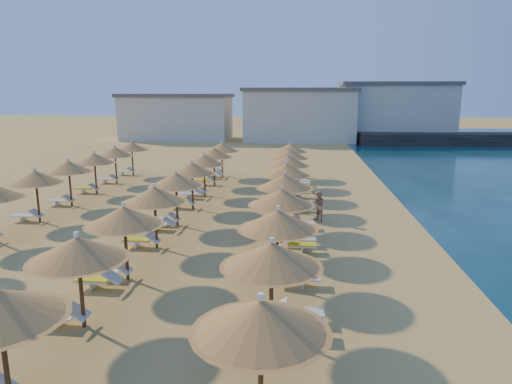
# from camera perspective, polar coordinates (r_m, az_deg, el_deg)

# --- Properties ---
(ground) EXTENTS (220.00, 220.00, 0.00)m
(ground) POSITION_cam_1_polar(r_m,az_deg,el_deg) (21.88, -4.45, -5.49)
(ground) COLOR tan
(ground) RESTS_ON ground
(jetty) EXTENTS (30.20, 6.01, 1.50)m
(jetty) POSITION_cam_1_polar(r_m,az_deg,el_deg) (66.03, 25.82, 5.97)
(jetty) COLOR black
(jetty) RESTS_ON ground
(hotel_blocks) EXTENTS (46.67, 10.54, 8.10)m
(hotel_blocks) POSITION_cam_1_polar(r_m,az_deg,el_deg) (65.65, 5.23, 9.70)
(hotel_blocks) COLOR beige
(hotel_blocks) RESTS_ON ground
(parasol_row_east) EXTENTS (2.84, 34.08, 2.89)m
(parasol_row_east) POSITION_cam_1_polar(r_m,az_deg,el_deg) (20.77, 3.41, 0.29)
(parasol_row_east) COLOR brown
(parasol_row_east) RESTS_ON ground
(parasol_row_west) EXTENTS (2.84, 34.08, 2.89)m
(parasol_row_west) POSITION_cam_1_polar(r_m,az_deg,el_deg) (21.65, -11.18, 0.57)
(parasol_row_west) COLOR brown
(parasol_row_west) RESTS_ON ground
(parasol_row_inland) EXTENTS (2.84, 27.13, 2.89)m
(parasol_row_inland) POSITION_cam_1_polar(r_m,az_deg,el_deg) (27.72, -24.03, 2.29)
(parasol_row_inland) COLOR brown
(parasol_row_inland) RESTS_ON ground
(loungers) EXTENTS (15.94, 31.81, 0.66)m
(loungers) POSITION_cam_1_polar(r_m,az_deg,el_deg) (22.56, -9.60, -4.17)
(loungers) COLOR white
(loungers) RESTS_ON ground
(beachgoer_b) EXTENTS (0.98, 1.02, 1.65)m
(beachgoer_b) POSITION_cam_1_polar(r_m,az_deg,el_deg) (24.21, 7.84, -1.79)
(beachgoer_b) COLOR tan
(beachgoer_b) RESTS_ON ground
(beachgoer_c) EXTENTS (1.17, 0.96, 1.87)m
(beachgoer_c) POSITION_cam_1_polar(r_m,az_deg,el_deg) (29.20, 4.52, 0.94)
(beachgoer_c) COLOR tan
(beachgoer_c) RESTS_ON ground
(beachgoer_a) EXTENTS (0.46, 0.70, 1.92)m
(beachgoer_a) POSITION_cam_1_polar(r_m,az_deg,el_deg) (21.96, 5.05, -2.83)
(beachgoer_a) COLOR tan
(beachgoer_a) RESTS_ON ground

